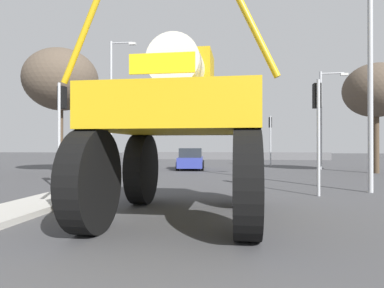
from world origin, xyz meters
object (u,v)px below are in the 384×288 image
(oversize_sprayer, at_px, (182,128))
(streetlight_far_right, at_px, (323,114))
(streetlight_far_left, at_px, (113,98))
(sedan_ahead, at_px, (191,159))
(traffic_signal_near_left, at_px, (61,112))
(streetlight_near_right, at_px, (373,64))
(bare_tree_right, at_px, (376,91))
(traffic_signal_far_left, at_px, (270,130))
(traffic_signal_near_right, at_px, (317,111))
(bare_tree_left, at_px, (61,80))

(oversize_sprayer, bearing_deg, streetlight_far_right, -22.80)
(streetlight_far_left, height_order, streetlight_far_right, streetlight_far_left)
(sedan_ahead, height_order, streetlight_far_right, streetlight_far_right)
(traffic_signal_near_left, relative_size, streetlight_near_right, 0.48)
(oversize_sprayer, height_order, streetlight_near_right, streetlight_near_right)
(streetlight_near_right, bearing_deg, bare_tree_right, 68.52)
(bare_tree_right, bearing_deg, traffic_signal_far_left, 133.78)
(traffic_signal_near_right, xyz_separation_m, streetlight_near_right, (2.17, 0.98, 1.80))
(streetlight_far_right, bearing_deg, oversize_sprayer, -113.16)
(sedan_ahead, height_order, traffic_signal_near_left, traffic_signal_near_left)
(traffic_signal_near_right, bearing_deg, bare_tree_left, 152.29)
(sedan_ahead, bearing_deg, traffic_signal_far_left, -60.16)
(sedan_ahead, relative_size, traffic_signal_far_left, 1.03)
(traffic_signal_near_left, distance_m, bare_tree_left, 8.44)
(traffic_signal_far_left, height_order, bare_tree_right, bare_tree_right)
(oversize_sprayer, distance_m, traffic_signal_near_right, 5.75)
(traffic_signal_near_left, relative_size, streetlight_far_left, 0.43)
(oversize_sprayer, height_order, streetlight_far_left, streetlight_far_left)
(streetlight_near_right, height_order, streetlight_far_left, streetlight_far_left)
(traffic_signal_near_left, height_order, bare_tree_right, bare_tree_right)
(traffic_signal_near_right, bearing_deg, traffic_signal_far_left, 90.25)
(traffic_signal_near_left, bearing_deg, oversize_sprayer, -37.37)
(sedan_ahead, height_order, traffic_signal_near_right, traffic_signal_near_right)
(traffic_signal_far_left, relative_size, bare_tree_left, 0.55)
(traffic_signal_far_left, xyz_separation_m, streetlight_far_right, (3.41, -3.00, 0.94))
(traffic_signal_far_left, distance_m, bare_tree_right, 8.63)
(traffic_signal_near_right, relative_size, bare_tree_left, 0.52)
(traffic_signal_near_left, bearing_deg, bare_tree_right, 33.63)
(oversize_sprayer, relative_size, bare_tree_right, 0.80)
(traffic_signal_far_left, bearing_deg, streetlight_near_right, -81.55)
(traffic_signal_near_left, height_order, streetlight_far_right, streetlight_far_right)
(traffic_signal_near_left, relative_size, traffic_signal_far_left, 0.98)
(sedan_ahead, relative_size, traffic_signal_near_left, 1.05)
(streetlight_far_right, bearing_deg, traffic_signal_far_left, 138.71)
(streetlight_near_right, bearing_deg, traffic_signal_far_left, 98.45)
(sedan_ahead, bearing_deg, streetlight_far_right, -87.97)
(traffic_signal_near_left, distance_m, traffic_signal_near_right, 9.32)
(sedan_ahead, relative_size, bare_tree_right, 0.63)
(streetlight_near_right, relative_size, streetlight_far_right, 1.21)
(oversize_sprayer, height_order, bare_tree_left, bare_tree_left)
(oversize_sprayer, xyz_separation_m, traffic_signal_near_right, (3.99, 4.08, 0.75))
(streetlight_far_right, relative_size, bare_tree_right, 1.04)
(traffic_signal_near_right, bearing_deg, streetlight_near_right, 24.21)
(traffic_signal_far_left, bearing_deg, sedan_ahead, -144.89)
(oversize_sprayer, bearing_deg, bare_tree_left, 40.37)
(oversize_sprayer, distance_m, bare_tree_right, 17.37)
(streetlight_far_right, height_order, bare_tree_left, bare_tree_left)
(oversize_sprayer, relative_size, sedan_ahead, 1.27)
(traffic_signal_near_left, xyz_separation_m, bare_tree_left, (-3.93, 6.96, 2.71))
(bare_tree_left, relative_size, bare_tree_right, 1.11)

